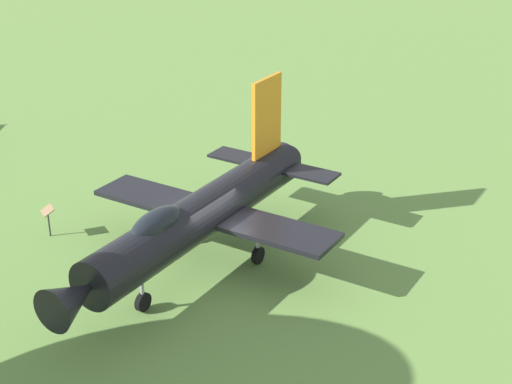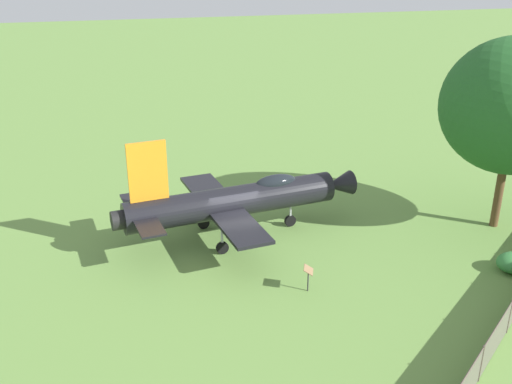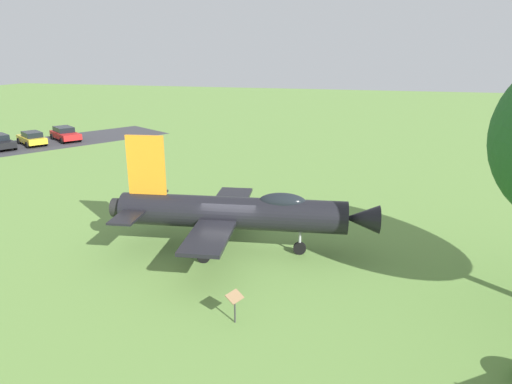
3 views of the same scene
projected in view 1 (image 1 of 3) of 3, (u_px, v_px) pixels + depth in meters
name	position (u px, v px, depth m)	size (l,w,h in m)	color
ground_plane	(204.00, 265.00, 25.53)	(200.00, 200.00, 0.00)	#668E42
display_jet	(196.00, 216.00, 24.44)	(9.01, 12.62, 5.48)	black
info_plaque	(48.00, 214.00, 27.09)	(0.71, 0.60, 1.14)	#333333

